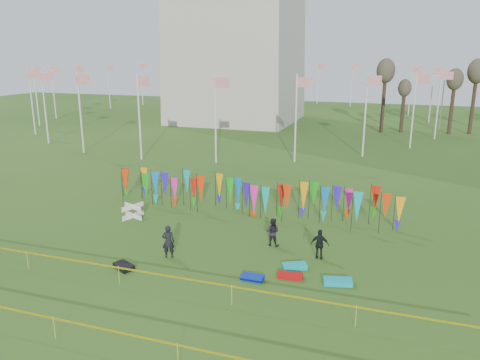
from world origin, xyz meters
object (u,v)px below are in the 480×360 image
(person_right, at_px, (320,244))
(kite_bag_red, at_px, (290,276))
(kite_bag_blue, at_px, (253,278))
(kite_bag_black, at_px, (124,266))
(box_kite, at_px, (133,211))
(kite_bag_turquoise, at_px, (294,266))
(kite_bag_teal, at_px, (338,282))
(person_mid, at_px, (273,232))
(person_left, at_px, (168,242))

(person_right, relative_size, kite_bag_red, 1.36)
(kite_bag_blue, height_order, kite_bag_black, kite_bag_black)
(box_kite, relative_size, kite_bag_black, 0.89)
(kite_bag_turquoise, relative_size, kite_bag_red, 1.02)
(kite_bag_blue, distance_m, kite_bag_teal, 3.76)
(box_kite, xyz_separation_m, person_mid, (9.16, -1.28, 0.30))
(kite_bag_teal, bearing_deg, kite_bag_blue, -167.46)
(box_kite, relative_size, kite_bag_red, 0.82)
(person_left, relative_size, kite_bag_turquoise, 1.47)
(kite_bag_red, distance_m, kite_bag_black, 7.80)
(person_right, bearing_deg, kite_bag_teal, 115.46)
(person_mid, xyz_separation_m, kite_bag_teal, (3.84, -3.22, -0.63))
(kite_bag_turquoise, distance_m, kite_bag_black, 8.04)
(kite_bag_black, distance_m, kite_bag_teal, 9.89)
(kite_bag_red, bearing_deg, kite_bag_teal, 2.51)
(person_mid, height_order, kite_bag_turquoise, person_mid)
(kite_bag_blue, relative_size, kite_bag_teal, 0.80)
(kite_bag_teal, bearing_deg, kite_bag_red, -177.49)
(person_mid, distance_m, person_right, 2.77)
(kite_bag_red, distance_m, kite_bag_teal, 2.12)
(person_left, height_order, kite_bag_black, person_left)
(person_left, height_order, person_mid, person_left)
(person_mid, height_order, kite_bag_teal, person_mid)
(kite_bag_turquoise, distance_m, kite_bag_teal, 2.32)
(person_left, bearing_deg, box_kite, -63.39)
(person_mid, distance_m, kite_bag_black, 7.72)
(person_mid, bearing_deg, person_left, 36.49)
(kite_bag_turquoise, relative_size, kite_bag_teal, 0.92)
(kite_bag_red, bearing_deg, person_right, 69.74)
(kite_bag_red, relative_size, kite_bag_black, 1.10)
(kite_bag_blue, xyz_separation_m, kite_bag_teal, (3.67, 0.82, 0.01))
(kite_bag_red, bearing_deg, person_mid, 117.45)
(kite_bag_blue, xyz_separation_m, kite_bag_red, (1.56, 0.72, -0.00))
(person_right, relative_size, kite_bag_turquoise, 1.33)
(box_kite, distance_m, person_right, 11.99)
(person_right, distance_m, kite_bag_red, 2.70)
(kite_bag_blue, bearing_deg, person_mid, 92.37)
(kite_bag_black, bearing_deg, box_kite, 117.68)
(box_kite, xyz_separation_m, kite_bag_teal, (13.00, -4.50, -0.34))
(box_kite, distance_m, person_left, 6.43)
(kite_bag_black, bearing_deg, person_left, 52.03)
(kite_bag_blue, height_order, kite_bag_red, kite_bag_blue)
(person_mid, bearing_deg, person_right, 163.57)
(kite_bag_blue, distance_m, kite_bag_red, 1.72)
(person_left, height_order, kite_bag_turquoise, person_left)
(person_mid, bearing_deg, kite_bag_black, 41.61)
(box_kite, xyz_separation_m, kite_bag_blue, (9.33, -5.32, -0.35))
(person_left, xyz_separation_m, kite_bag_red, (6.20, -0.20, -0.74))
(kite_bag_turquoise, relative_size, kite_bag_blue, 1.15)
(person_mid, distance_m, kite_bag_blue, 4.10)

